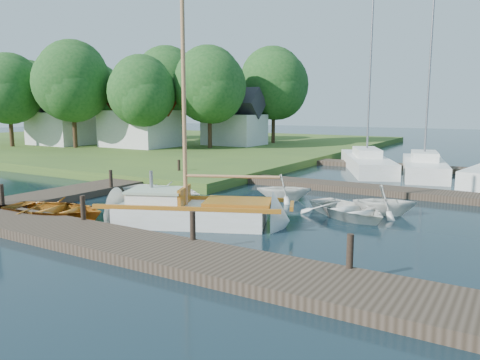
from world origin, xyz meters
The scene contains 30 objects.
ground centered at (0.00, 0.00, 0.00)m, with size 160.00×160.00×0.00m, color black.
near_dock centered at (0.00, -6.00, 0.15)m, with size 18.00×2.20×0.30m, color #32281D.
left_dock centered at (-8.00, 2.00, 0.15)m, with size 2.20×18.00×0.30m, color #32281D.
far_dock centered at (2.00, 6.50, 0.15)m, with size 14.00×1.60×0.30m, color #32281D.
shore centered at (-28.00, 22.00, 0.25)m, with size 50.00×40.00×0.50m, color #3A5523.
mooring_post_0 centered at (-7.50, -5.00, 0.70)m, with size 0.16×0.16×0.80m, color black.
mooring_post_1 centered at (-3.00, -5.00, 0.70)m, with size 0.16×0.16×0.80m, color black.
mooring_post_2 centered at (1.50, -5.00, 0.70)m, with size 0.16×0.16×0.80m, color black.
mooring_post_3 centered at (6.00, -5.00, 0.70)m, with size 0.16×0.16×0.80m, color black.
mooring_post_4 centered at (-7.00, 0.00, 0.70)m, with size 0.16×0.16×0.80m, color black.
mooring_post_5 centered at (-7.00, 5.00, 0.70)m, with size 0.16×0.16×0.80m, color black.
sailboat centered at (-0.15, -2.62, 0.34)m, with size 7.34×4.65×9.83m.
dinghy centered at (-5.07, -4.53, 0.41)m, with size 2.80×3.92×0.81m, color #945C14.
tender_a centered at (-4.06, 0.25, 0.41)m, with size 2.85×3.99×0.83m, color silver.
tender_b centered at (0.55, 2.74, 0.61)m, with size 2.00×2.32×1.22m, color silver.
tender_c centered at (3.91, 1.16, 0.37)m, with size 2.57×3.60×0.75m, color silver.
tender_d centered at (4.96, 2.20, 0.61)m, with size 2.00×2.31×1.22m, color silver.
marina_boat_1 centered at (0.73, 14.28, 0.56)m, with size 5.96×9.46×10.45m.
marina_boat_2 centered at (4.27, 13.79, 0.57)m, with size 3.94×8.18×11.14m.
house_a centered at (-20.00, 16.00, 2.96)m, with size 6.30×5.00×6.29m.
house_b centered at (-28.00, 14.00, 2.77)m, with size 5.77×4.50×5.79m.
house_c centered at (-14.00, 22.00, 2.58)m, with size 5.25×4.00×5.28m.
tree_0 centered at (-30.00, 10.05, 5.53)m, with size 6.12×6.07×8.28m.
tree_1 centered at (-24.00, 12.05, 6.09)m, with size 6.70×6.70×9.20m.
tree_2 centered at (-18.00, 14.05, 5.25)m, with size 5.83×5.75×7.82m.
tree_3 centered at (-14.00, 18.05, 5.81)m, with size 6.41×6.38×8.74m.
tree_4 centered at (-22.00, 22.05, 6.37)m, with size 7.01×7.01×9.66m.
tree_5 centered at (-30.00, 20.05, 5.42)m, with size 6.00×5.94×8.10m.
tree_6 centered at (-36.00, 16.05, 5.64)m, with size 6.24×6.20×8.46m.
tree_7 centered at (-12.00, 26.05, 6.20)m, with size 6.83×6.83×9.38m.
Camera 1 is at (9.22, -15.14, 3.96)m, focal length 35.00 mm.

